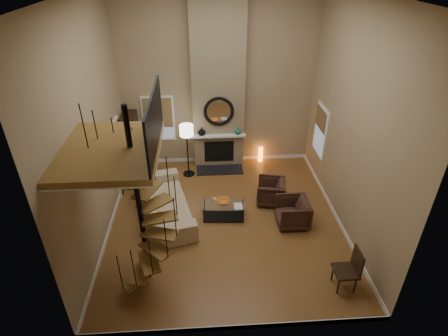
{
  "coord_description": "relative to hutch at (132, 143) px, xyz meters",
  "views": [
    {
      "loc": [
        -0.52,
        -7.52,
        6.2
      ],
      "look_at": [
        0.0,
        0.4,
        1.4
      ],
      "focal_mm": 29.0,
      "sensor_mm": 36.0,
      "label": 1
    }
  ],
  "objects": [
    {
      "name": "floor_lamp",
      "position": [
        1.75,
        -0.43,
        0.46
      ],
      "size": [
        0.42,
        0.42,
        1.73
      ],
      "color": "black",
      "rests_on": "ground"
    },
    {
      "name": "vase_left",
      "position": [
        2.2,
        -0.02,
        0.35
      ],
      "size": [
        0.24,
        0.24,
        0.25
      ],
      "primitive_type": "imported",
      "color": "black",
      "rests_on": "mantel"
    },
    {
      "name": "vase_right",
      "position": [
        3.35,
        -0.02,
        0.33
      ],
      "size": [
        0.2,
        0.2,
        0.21
      ],
      "primitive_type": "imported",
      "color": "#195851",
      "rests_on": "mantel"
    },
    {
      "name": "window_back",
      "position": [
        0.85,
        0.38,
        0.67
      ],
      "size": [
        1.02,
        0.06,
        1.52
      ],
      "color": "white",
      "rests_on": "back_wall"
    },
    {
      "name": "book",
      "position": [
        3.07,
        -2.85,
        -0.49
      ],
      "size": [
        0.23,
        0.31,
        0.03
      ],
      "primitive_type": "imported",
      "rotation": [
        0.0,
        0.0,
        -0.03
      ],
      "color": "gray",
      "rests_on": "coffee_table"
    },
    {
      "name": "back_wall",
      "position": [
        2.75,
        0.41,
        1.8
      ],
      "size": [
        6.0,
        0.02,
        5.5
      ],
      "primitive_type": "cube",
      "color": "tan",
      "rests_on": "ground"
    },
    {
      "name": "baseboard_front",
      "position": [
        2.75,
        -6.08,
        -0.89
      ],
      "size": [
        6.0,
        0.02,
        0.12
      ],
      "primitive_type": "cube",
      "color": "white",
      "rests_on": "ground"
    },
    {
      "name": "coffee_table",
      "position": [
        2.72,
        -2.7,
        -0.67
      ],
      "size": [
        1.19,
        0.66,
        0.44
      ],
      "color": "silver",
      "rests_on": "ground"
    },
    {
      "name": "left_wall",
      "position": [
        -0.25,
        -2.84,
        1.8
      ],
      "size": [
        0.02,
        6.5,
        5.5
      ],
      "primitive_type": "cube",
      "color": "tan",
      "rests_on": "ground"
    },
    {
      "name": "baseboard_back",
      "position": [
        2.75,
        0.4,
        -0.89
      ],
      "size": [
        6.0,
        0.02,
        0.12
      ],
      "primitive_type": "cube",
      "color": "white",
      "rests_on": "ground"
    },
    {
      "name": "chimney_breast",
      "position": [
        2.75,
        0.22,
        1.8
      ],
      "size": [
        1.6,
        0.38,
        5.5
      ],
      "primitive_type": "cube",
      "color": "#877757",
      "rests_on": "ground"
    },
    {
      "name": "firebox",
      "position": [
        2.75,
        0.02,
        -0.4
      ],
      "size": [
        0.95,
        0.02,
        0.72
      ],
      "primitive_type": "cube",
      "color": "black",
      "rests_on": "chimney_breast"
    },
    {
      "name": "window_right",
      "position": [
        5.72,
        -0.84,
        0.68
      ],
      "size": [
        0.06,
        1.02,
        1.52
      ],
      "color": "white",
      "rests_on": "right_wall"
    },
    {
      "name": "right_wall",
      "position": [
        5.75,
        -2.84,
        1.8
      ],
      "size": [
        0.02,
        6.5,
        5.5
      ],
      "primitive_type": "cube",
      "color": "tan",
      "rests_on": "ground"
    },
    {
      "name": "baseboard_left",
      "position": [
        -0.24,
        -2.84,
        -0.89
      ],
      "size": [
        0.02,
        6.5,
        0.12
      ],
      "primitive_type": "cube",
      "color": "white",
      "rests_on": "ground"
    },
    {
      "name": "side_chair",
      "position": [
        5.21,
        -5.19,
        -0.42
      ],
      "size": [
        0.49,
        0.49,
        1.01
      ],
      "color": "black",
      "rests_on": "ground"
    },
    {
      "name": "mirror_disc",
      "position": [
        2.75,
        0.01,
        1.0
      ],
      "size": [
        0.8,
        0.01,
        0.8
      ],
      "primitive_type": "cylinder",
      "rotation": [
        1.57,
        0.0,
        0.0
      ],
      "color": "white",
      "rests_on": "chimney_breast"
    },
    {
      "name": "armchair_far",
      "position": [
        4.57,
        -3.06,
        -0.6
      ],
      "size": [
        0.83,
        0.8,
        0.75
      ],
      "primitive_type": "imported",
      "rotation": [
        0.0,
        0.0,
        -1.57
      ],
      "color": "#3E251D",
      "rests_on": "ground"
    },
    {
      "name": "hearth",
      "position": [
        2.75,
        -0.27,
        -0.93
      ],
      "size": [
        1.5,
        0.6,
        0.04
      ],
      "primitive_type": "cube",
      "color": "black",
      "rests_on": "ground"
    },
    {
      "name": "entry_door",
      "position": [
        -0.2,
        -1.04,
        0.1
      ],
      "size": [
        0.1,
        1.05,
        2.16
      ],
      "color": "white",
      "rests_on": "ground"
    },
    {
      "name": "mantel",
      "position": [
        2.75,
        -0.06,
        0.2
      ],
      "size": [
        1.7,
        0.18,
        0.06
      ],
      "primitive_type": "cube",
      "color": "white",
      "rests_on": "chimney_breast"
    },
    {
      "name": "baseboard_right",
      "position": [
        5.74,
        -2.84,
        -0.89
      ],
      "size": [
        0.02,
        6.5,
        0.12
      ],
      "primitive_type": "cube",
      "color": "white",
      "rests_on": "ground"
    },
    {
      "name": "mirror_frame",
      "position": [
        2.75,
        0.0,
        1.0
      ],
      "size": [
        0.94,
        0.1,
        0.94
      ],
      "primitive_type": "torus",
      "rotation": [
        1.57,
        0.0,
        0.0
      ],
      "color": "black",
      "rests_on": "chimney_breast"
    },
    {
      "name": "ground",
      "position": [
        2.75,
        -2.84,
        -0.95
      ],
      "size": [
        6.0,
        6.5,
        0.01
      ],
      "primitive_type": "cube",
      "color": "olive",
      "rests_on": "ground"
    },
    {
      "name": "spiral_stair",
      "position": [
        0.97,
        -4.63,
        0.83
      ],
      "size": [
        1.47,
        1.47,
        4.06
      ],
      "color": "black",
      "rests_on": "ground"
    },
    {
      "name": "sofa",
      "position": [
        1.18,
        -2.4,
        -0.55
      ],
      "size": [
        1.72,
        3.0,
        0.82
      ],
      "primitive_type": "imported",
      "rotation": [
        0.0,
        0.0,
        1.8
      ],
      "color": "tan",
      "rests_on": "ground"
    },
    {
      "name": "accent_lamp",
      "position": [
        4.17,
        0.26,
        -0.7
      ],
      "size": [
        0.15,
        0.15,
        0.52
      ],
      "primitive_type": "cylinder",
      "color": "orange",
      "rests_on": "ground"
    },
    {
      "name": "armchair_near",
      "position": [
        4.18,
        -2.1,
        -0.6
      ],
      "size": [
        0.93,
        0.92,
        0.72
      ],
      "primitive_type": "imported",
      "rotation": [
        0.0,
        0.0,
        -1.78
      ],
      "color": "#3E251D",
      "rests_on": "ground"
    },
    {
      "name": "hutch",
      "position": [
        0.0,
        0.0,
        0.0
      ],
      "size": [
        0.42,
        0.88,
        1.97
      ],
      "primitive_type": "cube",
      "color": "black",
      "rests_on": "ground"
    },
    {
      "name": "front_wall",
      "position": [
        2.75,
        -6.09,
        1.8
      ],
      "size": [
        6.0,
        0.02,
        5.5
      ],
      "primitive_type": "cube",
      "color": "tan",
      "rests_on": "ground"
    },
    {
      "name": "loft",
      "position": [
        0.71,
        -4.64,
        2.29
      ],
      "size": [
        1.7,
        2.2,
        1.09
      ],
      "color": "olive",
      "rests_on": "left_wall"
    },
    {
      "name": "bowl",
      "position": [
        2.72,
        -2.65,
        -0.45
      ],
      "size": [
        0.36,
        0.36,
        0.09
      ],
      "primitive_type": "imported",
      "color": "orange",
      "rests_on": "coffee_table"
    }
  ]
}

